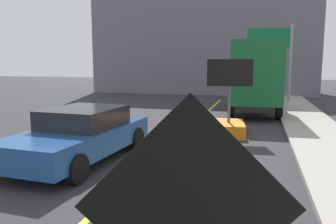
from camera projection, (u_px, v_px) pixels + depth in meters
The scene contains 9 objects.
lane_center_stripe at pixel (115, 195), 6.45m from camera, with size 0.14×36.00×0.01m, color yellow.
roadwork_sign at pixel (189, 213), 2.35m from camera, with size 1.59×0.41×2.33m.
arrow_board_trailer at pixel (229, 121), 11.96m from camera, with size 1.60×1.92×2.70m.
box_truck at pixel (254, 76), 17.10m from camera, with size 2.73×7.06×3.58m.
pickup_car at pixel (81, 134), 8.72m from camera, with size 2.31×4.72×1.38m.
highway_guide_sign at pixel (278, 50), 20.95m from camera, with size 2.79×0.27×5.00m.
far_building_block at pixel (204, 39), 29.96m from camera, with size 18.90×6.57×9.67m, color slate.
traffic_cone_mid_lane at pixel (196, 170), 6.89m from camera, with size 0.36×0.36×0.68m.
traffic_cone_far_lane at pixel (218, 136), 10.23m from camera, with size 0.36×0.36×0.69m.
Camera 1 is at (2.63, 0.35, 2.52)m, focal length 35.46 mm.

